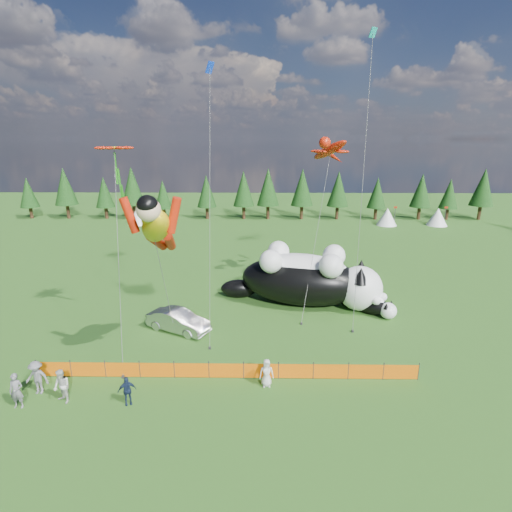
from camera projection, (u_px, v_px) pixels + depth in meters
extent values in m
plane|color=#0D3A0A|center=(230.00, 352.00, 25.95)|extent=(160.00, 160.00, 0.00)
cylinder|color=#262626|center=(37.00, 368.00, 23.08)|extent=(0.06, 0.06, 1.10)
cylinder|color=#262626|center=(71.00, 368.00, 23.05)|extent=(0.06, 0.06, 1.10)
cylinder|color=#262626|center=(105.00, 369.00, 23.02)|extent=(0.06, 0.06, 1.10)
cylinder|color=#262626|center=(140.00, 369.00, 22.99)|extent=(0.06, 0.06, 1.10)
cylinder|color=#262626|center=(174.00, 369.00, 22.96)|extent=(0.06, 0.06, 1.10)
cylinder|color=#262626|center=(209.00, 370.00, 22.93)|extent=(0.06, 0.06, 1.10)
cylinder|color=#262626|center=(244.00, 370.00, 22.90)|extent=(0.06, 0.06, 1.10)
cylinder|color=#262626|center=(278.00, 370.00, 22.87)|extent=(0.06, 0.06, 1.10)
cylinder|color=#262626|center=(313.00, 371.00, 22.85)|extent=(0.06, 0.06, 1.10)
cylinder|color=#262626|center=(348.00, 371.00, 22.82)|extent=(0.06, 0.06, 1.10)
cylinder|color=#262626|center=(383.00, 371.00, 22.79)|extent=(0.06, 0.06, 1.10)
cylinder|color=#262626|center=(419.00, 371.00, 22.76)|extent=(0.06, 0.06, 1.10)
cube|color=#E05E04|center=(54.00, 369.00, 23.08)|extent=(2.00, 0.04, 0.90)
cube|color=#E05E04|center=(88.00, 369.00, 23.05)|extent=(2.00, 0.04, 0.90)
cube|color=#E05E04|center=(123.00, 370.00, 23.02)|extent=(2.00, 0.04, 0.90)
cube|color=#E05E04|center=(157.00, 370.00, 22.99)|extent=(2.00, 0.04, 0.90)
cube|color=#E05E04|center=(192.00, 370.00, 22.96)|extent=(2.00, 0.04, 0.90)
cube|color=#E05E04|center=(226.00, 371.00, 22.93)|extent=(2.00, 0.04, 0.90)
cube|color=#E05E04|center=(261.00, 371.00, 22.90)|extent=(2.00, 0.04, 0.90)
cube|color=#E05E04|center=(296.00, 371.00, 22.87)|extent=(2.00, 0.04, 0.90)
cube|color=#E05E04|center=(331.00, 371.00, 22.84)|extent=(2.00, 0.04, 0.90)
cube|color=#E05E04|center=(366.00, 372.00, 22.82)|extent=(2.00, 0.04, 0.90)
cube|color=#E05E04|center=(401.00, 372.00, 22.79)|extent=(2.00, 0.04, 0.90)
ellipsoid|color=black|center=(301.00, 280.00, 33.06)|extent=(10.98, 7.03, 4.06)
ellipsoid|color=white|center=(301.00, 269.00, 32.77)|extent=(8.25, 5.12, 2.48)
sphere|color=white|center=(360.00, 288.00, 31.97)|extent=(3.61, 3.61, 3.61)
sphere|color=#E15768|center=(380.00, 290.00, 31.59)|extent=(0.50, 0.50, 0.50)
ellipsoid|color=black|center=(239.00, 288.00, 34.73)|extent=(3.44, 2.29, 1.58)
cone|color=black|center=(361.00, 276.00, 30.56)|extent=(1.26, 1.26, 1.26)
cone|color=black|center=(361.00, 267.00, 32.56)|extent=(1.26, 1.26, 1.26)
sphere|color=white|center=(334.00, 256.00, 33.27)|extent=(1.89, 1.89, 1.89)
sphere|color=white|center=(331.00, 266.00, 30.55)|extent=(1.89, 1.89, 1.89)
sphere|color=white|center=(278.00, 252.00, 34.43)|extent=(1.89, 1.89, 1.89)
sphere|color=white|center=(271.00, 261.00, 31.71)|extent=(1.89, 1.89, 1.89)
ellipsoid|color=black|center=(369.00, 304.00, 31.68)|extent=(3.76, 3.70, 1.44)
ellipsoid|color=white|center=(369.00, 300.00, 31.58)|extent=(2.79, 2.74, 0.88)
sphere|color=white|center=(388.00, 311.00, 30.57)|extent=(1.28, 1.28, 1.28)
sphere|color=#E15768|center=(395.00, 313.00, 30.21)|extent=(0.18, 0.18, 0.18)
ellipsoid|color=black|center=(347.00, 302.00, 33.10)|extent=(1.19, 1.18, 0.56)
cone|color=black|center=(386.00, 306.00, 30.17)|extent=(0.45, 0.45, 0.45)
cone|color=black|center=(391.00, 303.00, 30.69)|extent=(0.45, 0.45, 0.45)
sphere|color=white|center=(383.00, 297.00, 31.25)|extent=(0.67, 0.67, 0.67)
sphere|color=white|center=(376.00, 301.00, 30.54)|extent=(0.67, 0.67, 0.67)
sphere|color=white|center=(364.00, 291.00, 32.38)|extent=(0.67, 0.67, 0.67)
sphere|color=white|center=(357.00, 295.00, 31.67)|extent=(0.67, 0.67, 0.67)
imported|color=#ADADB2|center=(178.00, 321.00, 28.57)|extent=(4.97, 3.57, 1.56)
imported|color=slate|center=(16.00, 391.00, 20.31)|extent=(0.71, 0.47, 1.93)
imported|color=beige|center=(62.00, 387.00, 20.71)|extent=(1.06, 0.97, 1.88)
imported|color=#16223D|center=(127.00, 391.00, 20.62)|extent=(1.04, 0.79, 1.58)
imported|color=slate|center=(37.00, 378.00, 21.46)|extent=(1.27, 0.69, 1.92)
imported|color=beige|center=(266.00, 373.00, 22.14)|extent=(0.84, 0.58, 1.64)
cylinder|color=#595959|center=(166.00, 286.00, 25.04)|extent=(0.03, 0.03, 9.82)
cube|color=#262626|center=(175.00, 331.00, 28.53)|extent=(0.15, 0.15, 0.16)
cylinder|color=#595959|center=(317.00, 230.00, 32.26)|extent=(0.03, 0.03, 15.41)
cube|color=#262626|center=(301.00, 323.00, 29.73)|extent=(0.15, 0.15, 0.16)
cylinder|color=#595959|center=(118.00, 255.00, 24.49)|extent=(0.03, 0.03, 14.35)
cube|color=#262626|center=(123.00, 377.00, 23.07)|extent=(0.15, 0.15, 0.16)
cube|color=#248A19|center=(118.00, 184.00, 26.59)|extent=(0.19, 0.19, 4.13)
cylinder|color=#595959|center=(210.00, 204.00, 26.79)|extent=(0.03, 0.03, 18.97)
cube|color=#262626|center=(210.00, 348.00, 26.26)|extent=(0.15, 0.15, 0.16)
cylinder|color=#595959|center=(363.00, 183.00, 28.18)|extent=(0.03, 0.03, 21.00)
cube|color=#262626|center=(353.00, 331.00, 28.55)|extent=(0.15, 0.15, 0.16)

